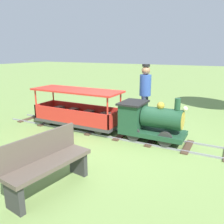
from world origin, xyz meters
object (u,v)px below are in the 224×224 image
at_px(passenger_car, 77,112).
at_px(park_bench, 47,163).
at_px(conductor_person, 145,90).
at_px(locomotive, 149,120).

bearing_deg(passenger_car, park_bench, 27.26).
height_order(passenger_car, conductor_person, conductor_person).
distance_m(locomotive, passenger_car, 1.93).
relative_size(locomotive, conductor_person, 0.89).
distance_m(passenger_car, park_bench, 2.80).
relative_size(locomotive, park_bench, 1.08).
xyz_separation_m(passenger_car, conductor_person, (-1.10, 1.43, 0.53)).
bearing_deg(conductor_person, passenger_car, -52.47).
xyz_separation_m(locomotive, conductor_person, (-1.10, -0.50, 0.47)).
bearing_deg(locomotive, conductor_person, -155.65).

